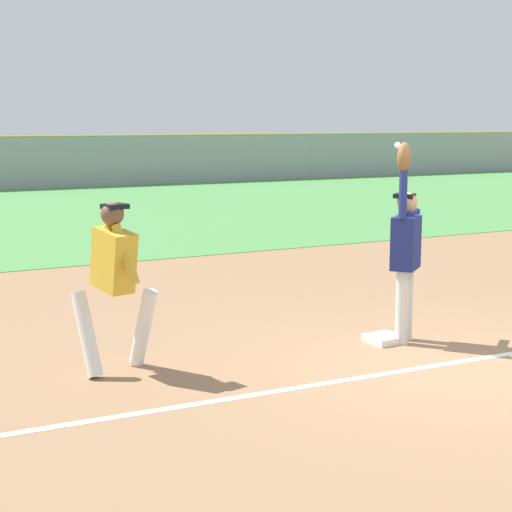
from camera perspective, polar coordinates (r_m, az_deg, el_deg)
The scene contains 8 objects.
ground_plane at distance 8.98m, azimuth 13.03°, elevation -7.27°, with size 78.32×78.32×0.00m, color #936D4C.
outfield_grass at distance 23.59m, azimuth -13.91°, elevation 2.84°, with size 54.72×17.24×0.01m, color #4C8C47.
chalk_foul_line at distance 7.28m, azimuth -13.21°, elevation -11.19°, with size 12.00×0.10×0.01m, color white.
first_base at distance 9.75m, azimuth 8.73°, elevation -5.59°, with size 0.38×0.38×0.08m, color white.
fielder at distance 9.57m, azimuth 10.14°, elevation 0.71°, with size 0.76×0.65×2.28m.
runner at distance 8.42m, azimuth -9.64°, elevation -1.29°, with size 0.83×0.84×1.72m.
baseball at distance 9.66m, azimuth 9.62°, elevation 7.44°, with size 0.07×0.07×0.07m, color white.
parked_car_silver at distance 37.77m, azimuth -8.73°, elevation 6.31°, with size 4.58×2.48×1.25m.
Camera 1 is at (-5.72, -6.45, 2.51)m, focal length 58.74 mm.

